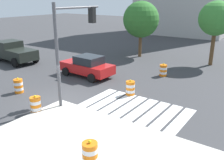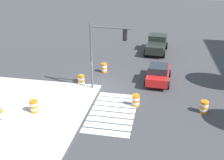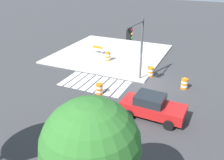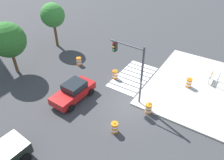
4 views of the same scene
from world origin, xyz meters
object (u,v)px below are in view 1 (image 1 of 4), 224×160
Objects in this scene: sports_car at (87,66)px; traffic_barrel_crosswalk_end at (19,86)px; traffic_light_pole at (72,35)px; traffic_barrel_median_near at (163,70)px; traffic_barrel_median_far at (130,88)px; pickup_truck at (13,52)px; traffic_barrel_on_sidewalk at (90,154)px; street_tree_streetside_mid at (141,20)px; street_tree_streetside_near at (216,19)px; traffic_barrel_near_corner at (36,105)px.

traffic_barrel_crosswalk_end is at bearing -104.22° from sports_car.
sports_car is 5.90m from traffic_light_pole.
traffic_barrel_median_near is 1.00× the size of traffic_barrel_median_far.
traffic_barrel_on_sidewalk is at bearing -26.15° from pickup_truck.
traffic_barrel_crosswalk_end is at bearing -95.94° from street_tree_streetside_mid.
sports_car is at bearing -90.54° from street_tree_streetside_mid.
sports_car is 5.43m from traffic_barrel_crosswalk_end.
traffic_light_pole is (-4.59, 4.16, 3.31)m from traffic_barrel_on_sidewalk.
sports_car is 11.85m from street_tree_streetside_near.
sports_car is at bearing 3.28° from pickup_truck.
traffic_light_pole is at bearing -108.03° from street_tree_streetside_near.
traffic_barrel_near_corner is at bearing -106.72° from traffic_light_pole.
sports_car is 4.28× the size of traffic_barrel_near_corner.
traffic_barrel_median_far is at bearing 31.76° from traffic_barrel_crosswalk_end.
traffic_barrel_crosswalk_end is 1.00× the size of traffic_barrel_median_near.
street_tree_streetside_mid is (1.41, 13.52, 3.29)m from traffic_barrel_crosswalk_end.
street_tree_streetside_near is 1.01× the size of street_tree_streetside_mid.
pickup_truck is 0.94× the size of street_tree_streetside_near.
street_tree_streetside_near is at bearing 52.09° from sports_car.
street_tree_streetside_near is (6.99, 8.98, 3.29)m from sports_car.
pickup_truck reaches higher than traffic_barrel_near_corner.
street_tree_streetside_near is (2.22, 10.45, 3.65)m from traffic_barrel_median_far.
traffic_barrel_median_far is 11.30m from street_tree_streetside_mid.
traffic_light_pole reaches higher than traffic_barrel_median_near.
traffic_barrel_on_sidewalk is 0.19× the size of traffic_light_pole.
traffic_barrel_near_corner is 0.18× the size of street_tree_streetside_mid.
traffic_barrel_median_near is at bearing -111.35° from street_tree_streetside_near.
traffic_barrel_median_near is 0.18× the size of street_tree_streetside_near.
traffic_barrel_median_near is at bearing 16.09° from pickup_truck.
street_tree_streetside_near is at bearing 72.17° from traffic_barrel_near_corner.
traffic_barrel_near_corner is at bearing -21.47° from traffic_barrel_crosswalk_end.
sports_car is 0.78× the size of street_tree_streetside_near.
traffic_barrel_on_sidewalk is 18.43m from street_tree_streetside_mid.
street_tree_streetside_mid is (-1.92, 14.83, 3.29)m from traffic_barrel_near_corner.
street_tree_streetside_mid reaches higher than traffic_barrel_median_far.
pickup_truck is 13.63m from traffic_barrel_median_far.
street_tree_streetside_mid is (-4.75, 4.84, 3.29)m from traffic_barrel_median_near.
sports_car reaches higher than traffic_barrel_median_near.
traffic_barrel_median_near is 0.19× the size of traffic_light_pole.
pickup_truck is 12.45m from traffic_light_pole.
traffic_barrel_median_far is (-0.05, -4.90, 0.00)m from traffic_barrel_median_near.
sports_car is 4.28× the size of traffic_barrel_on_sidewalk.
pickup_truck is 12.40m from traffic_barrel_near_corner.
traffic_barrel_median_near is 1.00× the size of traffic_barrel_on_sidewalk.
pickup_truck is at bearing 153.85° from traffic_barrel_on_sidewalk.
traffic_barrel_crosswalk_end is 16.88m from street_tree_streetside_near.
street_tree_streetside_near is at bearing 30.97° from pickup_truck.
traffic_barrel_near_corner is 1.00× the size of traffic_barrel_median_near.
traffic_barrel_crosswalk_end is 1.00× the size of traffic_barrel_on_sidewalk.
traffic_barrel_near_corner is 1.00× the size of traffic_barrel_median_far.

